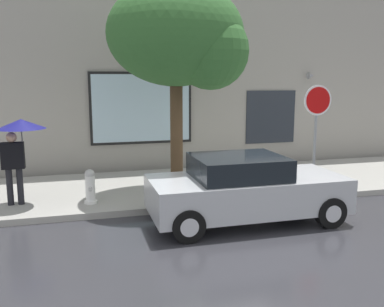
% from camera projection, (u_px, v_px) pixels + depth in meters
% --- Properties ---
extents(ground_plane, '(60.00, 60.00, 0.00)m').
position_uv_depth(ground_plane, '(231.00, 223.00, 8.88)').
color(ground_plane, '#333338').
extents(sidewalk, '(20.00, 4.00, 0.15)m').
position_uv_depth(sidewalk, '(193.00, 185.00, 11.72)').
color(sidewalk, '#A3A099').
rests_on(sidewalk, ground).
extents(building_facade, '(20.00, 0.67, 7.00)m').
position_uv_depth(building_facade, '(172.00, 63.00, 13.49)').
color(building_facade, '#9E998E').
rests_on(building_facade, ground).
extents(parked_car, '(4.10, 1.86, 1.42)m').
position_uv_depth(parked_car, '(245.00, 189.00, 8.88)').
color(parked_car, '#B7BABF').
rests_on(parked_car, ground).
extents(fire_hydrant, '(0.30, 0.44, 0.80)m').
position_uv_depth(fire_hydrant, '(90.00, 187.00, 9.74)').
color(fire_hydrant, white).
rests_on(fire_hydrant, sidewalk).
extents(pedestrian_with_umbrella, '(1.07, 1.07, 1.96)m').
position_uv_depth(pedestrian_with_umbrella, '(19.00, 136.00, 9.44)').
color(pedestrian_with_umbrella, black).
rests_on(pedestrian_with_umbrella, sidewalk).
extents(street_tree, '(3.36, 2.85, 5.18)m').
position_uv_depth(street_tree, '(183.00, 38.00, 10.17)').
color(street_tree, '#4C3823').
rests_on(street_tree, sidewalk).
extents(stop_sign, '(0.76, 0.10, 2.70)m').
position_uv_depth(stop_sign, '(317.00, 117.00, 10.57)').
color(stop_sign, gray).
rests_on(stop_sign, sidewalk).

